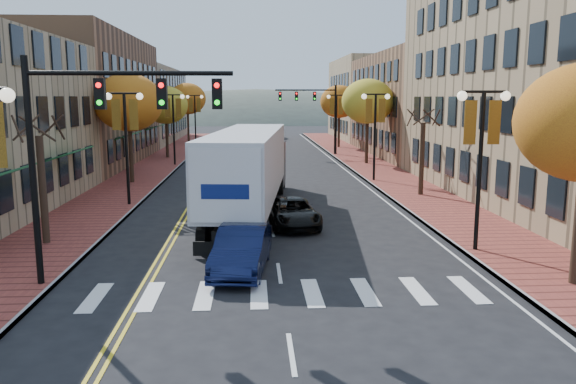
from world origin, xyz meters
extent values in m
plane|color=black|center=(0.00, 0.00, 0.00)|extent=(200.00, 200.00, 0.00)
cube|color=brown|center=(-9.00, 32.50, 0.07)|extent=(4.00, 85.00, 0.15)
cube|color=brown|center=(9.00, 32.50, 0.07)|extent=(4.00, 85.00, 0.15)
cube|color=brown|center=(-17.00, 36.00, 5.50)|extent=(12.00, 24.00, 11.00)
cube|color=#9E8966|center=(-17.00, 61.00, 4.75)|extent=(12.00, 26.00, 9.50)
cube|color=brown|center=(18.50, 42.00, 5.00)|extent=(15.00, 24.00, 10.00)
cube|color=#9E8966|center=(18.50, 64.00, 5.50)|extent=(15.00, 20.00, 11.00)
cylinder|color=#382619|center=(-9.00, 8.00, 2.25)|extent=(0.28, 0.28, 4.20)
cylinder|color=#382619|center=(-9.00, 24.00, 2.60)|extent=(0.28, 0.28, 4.90)
ellipsoid|color=orange|center=(-9.00, 24.00, 5.46)|extent=(4.48, 4.48, 3.81)
cylinder|color=#382619|center=(-9.00, 40.00, 2.42)|extent=(0.28, 0.28, 4.55)
ellipsoid|color=gold|center=(-9.00, 40.00, 5.07)|extent=(4.16, 4.16, 3.54)
cylinder|color=#382619|center=(-9.00, 58.00, 2.67)|extent=(0.28, 0.28, 5.04)
ellipsoid|color=orange|center=(-9.00, 58.00, 5.62)|extent=(4.61, 4.61, 3.92)
cylinder|color=#382619|center=(9.00, 18.00, 2.25)|extent=(0.28, 0.28, 4.20)
cylinder|color=#382619|center=(9.00, 34.00, 2.60)|extent=(0.28, 0.28, 4.90)
ellipsoid|color=gold|center=(9.00, 34.00, 5.46)|extent=(4.48, 4.48, 3.81)
cylinder|color=#382619|center=(9.00, 50.00, 2.53)|extent=(0.28, 0.28, 4.76)
ellipsoid|color=orange|center=(9.00, 50.00, 5.30)|extent=(4.35, 4.35, 3.70)
sphere|color=#FFF2CC|center=(-6.70, 0.00, 5.85)|extent=(0.36, 0.36, 0.36)
cylinder|color=black|center=(-7.50, 16.00, 3.00)|extent=(0.16, 0.16, 6.00)
cylinder|color=black|center=(-7.50, 16.00, 6.00)|extent=(1.60, 0.10, 0.10)
sphere|color=#FFF2CC|center=(-8.30, 16.00, 5.85)|extent=(0.36, 0.36, 0.36)
sphere|color=#FFF2CC|center=(-6.70, 16.00, 5.85)|extent=(0.36, 0.36, 0.36)
cube|color=orange|center=(-7.95, 16.00, 4.90)|extent=(0.45, 0.03, 1.60)
cube|color=orange|center=(-7.05, 16.00, 4.90)|extent=(0.45, 0.03, 1.60)
cylinder|color=black|center=(-7.50, 34.00, 3.00)|extent=(0.16, 0.16, 6.00)
cylinder|color=black|center=(-7.50, 34.00, 6.00)|extent=(1.60, 0.10, 0.10)
sphere|color=#FFF2CC|center=(-8.30, 34.00, 5.85)|extent=(0.36, 0.36, 0.36)
sphere|color=#FFF2CC|center=(-6.70, 34.00, 5.85)|extent=(0.36, 0.36, 0.36)
cube|color=orange|center=(-7.95, 34.00, 4.90)|extent=(0.45, 0.03, 1.60)
cube|color=orange|center=(-7.05, 34.00, 4.90)|extent=(0.45, 0.03, 1.60)
cylinder|color=black|center=(-7.50, 52.00, 3.00)|extent=(0.16, 0.16, 6.00)
cylinder|color=black|center=(-7.50, 52.00, 6.00)|extent=(1.60, 0.10, 0.10)
sphere|color=#FFF2CC|center=(-8.30, 52.00, 5.85)|extent=(0.36, 0.36, 0.36)
sphere|color=#FFF2CC|center=(-6.70, 52.00, 5.85)|extent=(0.36, 0.36, 0.36)
cube|color=orange|center=(-7.95, 52.00, 4.90)|extent=(0.45, 0.03, 1.60)
cube|color=orange|center=(-7.05, 52.00, 4.90)|extent=(0.45, 0.03, 1.60)
cylinder|color=black|center=(7.50, 6.00, 3.00)|extent=(0.16, 0.16, 6.00)
cylinder|color=black|center=(7.50, 6.00, 6.00)|extent=(1.60, 0.10, 0.10)
sphere|color=#FFF2CC|center=(6.70, 6.00, 5.85)|extent=(0.36, 0.36, 0.36)
sphere|color=#FFF2CC|center=(8.30, 6.00, 5.85)|extent=(0.36, 0.36, 0.36)
cube|color=orange|center=(7.05, 6.00, 4.90)|extent=(0.45, 0.03, 1.60)
cube|color=orange|center=(7.95, 6.00, 4.90)|extent=(0.45, 0.03, 1.60)
cylinder|color=black|center=(7.50, 24.00, 3.00)|extent=(0.16, 0.16, 6.00)
cylinder|color=black|center=(7.50, 24.00, 6.00)|extent=(1.60, 0.10, 0.10)
sphere|color=#FFF2CC|center=(6.70, 24.00, 5.85)|extent=(0.36, 0.36, 0.36)
sphere|color=#FFF2CC|center=(8.30, 24.00, 5.85)|extent=(0.36, 0.36, 0.36)
cube|color=orange|center=(7.05, 24.00, 4.90)|extent=(0.45, 0.03, 1.60)
cube|color=orange|center=(7.95, 24.00, 4.90)|extent=(0.45, 0.03, 1.60)
cylinder|color=black|center=(7.50, 42.00, 3.00)|extent=(0.16, 0.16, 6.00)
cylinder|color=black|center=(7.50, 42.00, 6.00)|extent=(1.60, 0.10, 0.10)
sphere|color=#FFF2CC|center=(6.70, 42.00, 5.85)|extent=(0.36, 0.36, 0.36)
sphere|color=#FFF2CC|center=(8.30, 42.00, 5.85)|extent=(0.36, 0.36, 0.36)
cube|color=orange|center=(7.05, 42.00, 4.90)|extent=(0.45, 0.03, 1.60)
cube|color=orange|center=(7.95, 42.00, 4.90)|extent=(0.45, 0.03, 1.60)
cylinder|color=black|center=(-7.40, 3.00, 3.50)|extent=(0.20, 0.20, 7.00)
cylinder|color=black|center=(-4.40, 3.00, 6.50)|extent=(6.00, 0.14, 0.14)
cube|color=black|center=(-5.30, 3.00, 5.90)|extent=(0.30, 0.25, 0.90)
sphere|color=#FF0C0C|center=(-5.30, 2.86, 6.15)|extent=(0.16, 0.16, 0.16)
cube|color=black|center=(-3.50, 3.00, 5.90)|extent=(0.30, 0.25, 0.90)
sphere|color=#FF0C0C|center=(-3.50, 2.86, 6.15)|extent=(0.16, 0.16, 0.16)
cube|color=black|center=(-1.88, 3.00, 5.90)|extent=(0.30, 0.25, 0.90)
sphere|color=#FF0C0C|center=(-1.88, 2.86, 6.15)|extent=(0.16, 0.16, 0.16)
cylinder|color=black|center=(7.40, 42.00, 3.50)|extent=(0.20, 0.20, 7.00)
cylinder|color=black|center=(4.40, 42.00, 6.50)|extent=(6.00, 0.14, 0.14)
cube|color=black|center=(5.30, 42.00, 5.90)|extent=(0.30, 0.25, 0.90)
sphere|color=#FF0C0C|center=(5.30, 41.86, 6.15)|extent=(0.16, 0.16, 0.16)
cube|color=black|center=(3.50, 42.00, 5.90)|extent=(0.30, 0.25, 0.90)
sphere|color=#FF0C0C|center=(3.50, 41.86, 6.15)|extent=(0.16, 0.16, 0.16)
cube|color=black|center=(1.88, 42.00, 5.90)|extent=(0.30, 0.25, 0.90)
sphere|color=#FF0C0C|center=(1.88, 41.86, 6.15)|extent=(0.16, 0.16, 0.16)
cube|color=black|center=(-1.10, 12.32, 0.90)|extent=(2.50, 13.83, 0.37)
cube|color=silver|center=(-1.10, 12.32, 2.76)|extent=(4.18, 14.00, 2.97)
cube|color=black|center=(-0.21, 20.76, 1.75)|extent=(2.97, 3.44, 2.65)
cylinder|color=black|center=(-2.78, 6.95, 0.53)|extent=(0.48, 1.09, 1.06)
cylinder|color=black|center=(-0.56, 6.72, 0.53)|extent=(0.48, 1.09, 1.06)
cylinder|color=black|center=(-2.65, 8.22, 0.53)|extent=(0.48, 1.09, 1.06)
cylinder|color=black|center=(-0.43, 7.99, 0.53)|extent=(0.48, 1.09, 1.06)
cylinder|color=black|center=(-1.45, 19.61, 0.53)|extent=(0.48, 1.09, 1.06)
cylinder|color=black|center=(0.77, 19.38, 0.53)|extent=(0.48, 1.09, 1.06)
cylinder|color=black|center=(-1.20, 21.94, 0.53)|extent=(0.48, 1.09, 1.06)
cylinder|color=black|center=(1.01, 21.70, 0.53)|extent=(0.48, 1.09, 1.06)
imported|color=#0D1334|center=(-1.24, 4.30, 0.75)|extent=(2.15, 4.74, 1.51)
imported|color=black|center=(0.93, 10.88, 0.63)|extent=(2.54, 4.75, 1.27)
imported|color=silver|center=(-2.37, 53.63, 0.71)|extent=(1.69, 4.17, 1.42)
imported|color=#B5B4BD|center=(2.03, 62.28, 0.71)|extent=(2.10, 4.96, 1.43)
imported|color=#B4B5BC|center=(2.62, 66.22, 0.65)|extent=(1.76, 4.04, 1.29)
camera|label=1|loc=(-0.83, -14.02, 5.81)|focal=35.00mm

